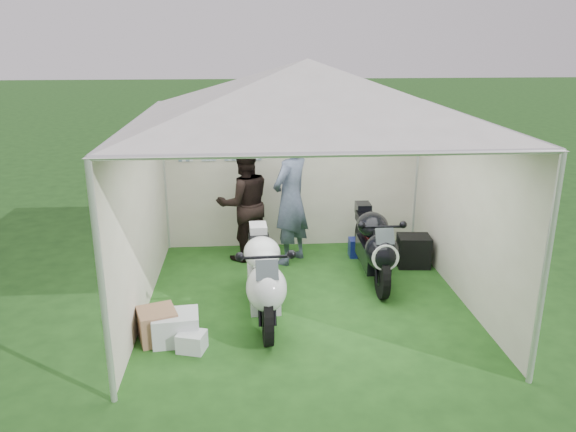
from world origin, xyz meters
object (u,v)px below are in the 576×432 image
motorcycle_white (263,276)px  crate_2 (192,342)px  person_dark_jacket (244,204)px  person_blue_jacket (291,199)px  canopy_tent (307,96)px  crate_1 (157,325)px  paddock_stand (361,247)px  motorcycle_black (374,244)px  equipment_box (413,251)px  crate_0 (176,327)px

motorcycle_white → crate_2: size_ratio=6.97×
person_dark_jacket → person_blue_jacket: person_blue_jacket is taller
canopy_tent → person_dark_jacket: canopy_tent is taller
person_blue_jacket → crate_1: person_blue_jacket is taller
paddock_stand → crate_1: bearing=-140.2°
motorcycle_white → crate_1: bearing=-163.0°
motorcycle_black → person_dark_jacket: person_dark_jacket is taller
equipment_box → motorcycle_white: bearing=-147.2°
crate_0 → equipment_box: bearing=30.7°
crate_2 → canopy_tent: bearing=41.5°
paddock_stand → person_blue_jacket: size_ratio=0.19×
motorcycle_black → crate_2: 2.93m
equipment_box → crate_1: equipment_box is taller
person_blue_jacket → equipment_box: 1.96m
crate_2 → crate_1: bearing=146.3°
person_blue_jacket → person_dark_jacket: bearing=-66.2°
motorcycle_black → crate_2: size_ratio=6.70×
crate_0 → crate_1: (-0.21, 0.05, 0.01)m
motorcycle_black → crate_1: (-2.75, -1.43, -0.35)m
motorcycle_white → motorcycle_black: size_ratio=1.04×
paddock_stand → crate_0: crate_0 is taller
motorcycle_white → crate_0: 1.16m
crate_0 → person_blue_jacket: bearing=57.1°
motorcycle_black → equipment_box: (0.70, 0.44, -0.30)m
equipment_box → crate_0: (-3.24, -1.92, -0.06)m
canopy_tent → crate_1: bearing=-152.0°
canopy_tent → crate_2: canopy_tent is taller
canopy_tent → crate_1: 3.11m
paddock_stand → person_blue_jacket: bearing=-173.9°
motorcycle_white → equipment_box: bearing=30.6°
crate_2 → motorcycle_white: bearing=40.5°
motorcycle_black → person_blue_jacket: (-1.09, 0.76, 0.45)m
equipment_box → crate_0: bearing=-149.3°
person_blue_jacket → crate_2: 2.89m
paddock_stand → equipment_box: size_ratio=0.81×
person_blue_jacket → equipment_box: bearing=118.1°
canopy_tent → motorcycle_white: (-0.55, -0.51, -2.02)m
person_dark_jacket → equipment_box: (2.47, -0.49, -0.64)m
paddock_stand → crate_2: paddock_stand is taller
crate_1 → paddock_stand: bearing=39.8°
canopy_tent → crate_2: (-1.35, -1.19, -2.47)m
person_dark_jacket → equipment_box: 2.59m
canopy_tent → equipment_box: 3.04m
person_dark_jacket → equipment_box: bearing=152.9°
canopy_tent → person_blue_jacket: canopy_tent is taller
crate_1 → crate_0: bearing=-14.5°
motorcycle_black → person_blue_jacket: person_blue_jacket is taller
paddock_stand → crate_0: size_ratio=0.75×
person_dark_jacket → crate_1: 2.65m
motorcycle_white → motorcycle_black: bearing=30.8°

